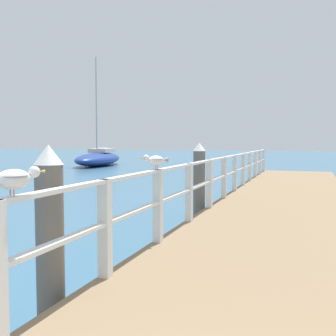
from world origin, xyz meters
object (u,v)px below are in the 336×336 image
object	(u,v)px
boat_0	(99,158)
seagull_foreground	(14,178)
dock_piling_far	(199,182)
dock_piling_near	(50,237)
seagull_background	(155,160)

from	to	relation	value
boat_0	seagull_foreground	bearing A→B (deg)	106.86
dock_piling_far	boat_0	size ratio (longest dim) A/B	0.23
dock_piling_near	boat_0	xyz separation A→B (m)	(-12.83, 24.56, -0.39)
dock_piling_near	boat_0	bearing A→B (deg)	117.58
dock_piling_far	seagull_background	bearing A→B (deg)	-84.49
seagull_foreground	boat_0	size ratio (longest dim) A/B	0.06
dock_piling_near	seagull_background	world-z (taller)	dock_piling_near
dock_piling_far	seagull_foreground	bearing A→B (deg)	-86.80
seagull_foreground	boat_0	bearing A→B (deg)	138.29
dock_piling_far	seagull_background	xyz separation A→B (m)	(0.38, -3.90, 0.68)
dock_piling_near	boat_0	world-z (taller)	boat_0
dock_piling_near	seagull_foreground	xyz separation A→B (m)	(0.38, -0.96, 0.68)
seagull_background	dock_piling_far	bearing A→B (deg)	-54.61
dock_piling_far	seagull_foreground	size ratio (longest dim) A/B	4.03
boat_0	seagull_background	bearing A→B (deg)	109.81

